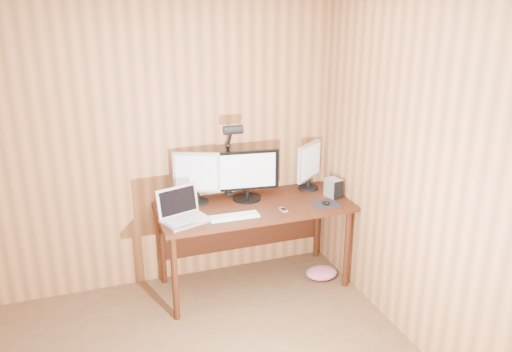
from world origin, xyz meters
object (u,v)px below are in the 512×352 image
monitor_left (197,176)px  monitor_right (309,165)px  hard_drive (333,188)px  speaker (332,186)px  phone (283,210)px  desk (251,215)px  laptop (182,212)px  mouse (326,202)px  desk_lamp (231,150)px  monitor_center (247,174)px  keyboard (234,216)px

monitor_left → monitor_right: bearing=21.8°
hard_drive → speaker: 0.12m
phone → desk: bearing=125.0°
desk → laptop: bearing=-164.0°
monitor_right → mouse: monitor_right is taller
speaker → hard_drive: bearing=-113.3°
mouse → phone: mouse is taller
hard_drive → desk_lamp: bearing=151.3°
desk_lamp → mouse: bearing=-24.6°
monitor_center → desk_lamp: bearing=152.0°
keyboard → desk_lamp: desk_lamp is taller
hard_drive → desk_lamp: desk_lamp is taller
desk → phone: phone is taller
mouse → monitor_left: bearing=159.1°
keyboard → desk_lamp: bearing=77.1°
hard_drive → desk: bearing=159.4°
desk → speaker: bearing=-1.0°
desk → desk_lamp: 0.59m
speaker → monitor_center: bearing=173.9°
monitor_center → hard_drive: size_ratio=3.39×
mouse → hard_drive: bearing=45.0°
monitor_right → laptop: monitor_right is taller
monitor_right → hard_drive: monitor_right is taller
keyboard → hard_drive: size_ratio=2.43×
monitor_right → phone: (-0.41, -0.40, -0.22)m
hard_drive → laptop: bearing=171.6°
desk → speaker: (0.76, -0.01, 0.18)m
mouse → desk_lamp: bearing=149.8°
monitor_center → monitor_right: bearing=12.8°
desk → monitor_center: (-0.02, 0.07, 0.35)m
monitor_right → phone: size_ratio=4.68×
hard_drive → phone: bearing=-175.6°
monitor_center → keyboard: (-0.22, -0.34, -0.21)m
keyboard → hard_drive: hard_drive is taller
monitor_center → monitor_right: 0.61m
laptop → monitor_center: bearing=4.2°
phone → desk_lamp: bearing=127.2°
desk → speaker: 0.78m
mouse → desk_lamp: size_ratio=0.15×
phone → monitor_center: bearing=121.0°
monitor_right → keyboard: monitor_right is taller
laptop → hard_drive: size_ratio=2.53×
monitor_left → hard_drive: 1.18m
monitor_left → keyboard: 0.50m
hard_drive → speaker: bearing=55.9°
monitor_left → laptop: 0.40m
monitor_center → desk_lamp: 0.25m
speaker → laptop: bearing=-173.2°
keyboard → monitor_right: bearing=27.1°
hard_drive → desk_lamp: size_ratio=0.23×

